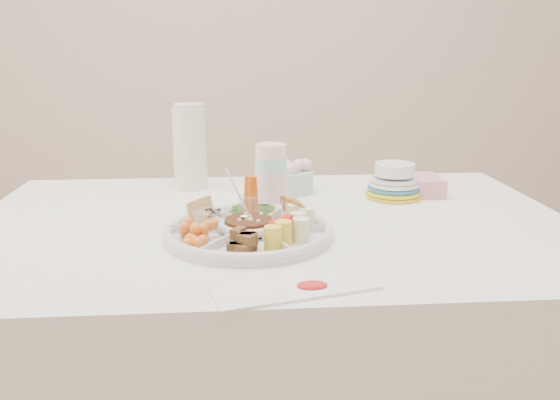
{
  "coord_description": "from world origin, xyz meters",
  "views": [
    {
      "loc": [
        -0.09,
        -1.43,
        1.2
      ],
      "look_at": [
        0.02,
        -0.03,
        0.82
      ],
      "focal_mm": 38.0,
      "sensor_mm": 36.0,
      "label": 1
    }
  ],
  "objects": [
    {
      "name": "cup_stack",
      "position": [
        0.0,
        0.12,
        0.88
      ],
      "size": [
        0.1,
        0.1,
        0.24
      ],
      "primitive_type": "cylinder",
      "rotation": [
        0.0,
        0.0,
        0.22
      ],
      "color": "silver",
      "rests_on": "dining_table"
    },
    {
      "name": "thermos",
      "position": [
        -0.23,
        0.37,
        0.89
      ],
      "size": [
        0.12,
        0.12,
        0.26
      ],
      "primitive_type": "cylinder",
      "rotation": [
        0.0,
        0.0,
        0.2
      ],
      "color": "silver",
      "rests_on": "dining_table"
    },
    {
      "name": "plate_stack",
      "position": [
        0.37,
        0.2,
        0.81
      ],
      "size": [
        0.19,
        0.19,
        0.1
      ],
      "primitive_type": "cylinder",
      "rotation": [
        0.0,
        0.0,
        -0.21
      ],
      "color": "gold",
      "rests_on": "dining_table"
    },
    {
      "name": "bean_dip",
      "position": [
        -0.06,
        -0.13,
        0.79
      ],
      "size": [
        0.12,
        0.12,
        0.04
      ],
      "primitive_type": "cylinder",
      "rotation": [
        0.0,
        0.0,
        -0.06
      ],
      "color": "#5C291C",
      "rests_on": "party_tray"
    },
    {
      "name": "tortillas",
      "position": [
        0.05,
        -0.07,
        0.8
      ],
      "size": [
        0.1,
        0.1,
        0.06
      ],
      "primitive_type": null,
      "rotation": [
        0.0,
        0.0,
        -0.06
      ],
      "color": "olive",
      "rests_on": "party_tray"
    },
    {
      "name": "granola_chunks",
      "position": [
        -0.07,
        -0.26,
        0.79
      ],
      "size": [
        0.1,
        0.1,
        0.04
      ],
      "primitive_type": null,
      "rotation": [
        0.0,
        0.0,
        -0.06
      ],
      "color": "#432A15",
      "rests_on": "party_tray"
    },
    {
      "name": "pita_raisins",
      "position": [
        -0.17,
        -0.06,
        0.8
      ],
      "size": [
        0.12,
        0.12,
        0.06
      ],
      "primitive_type": null,
      "rotation": [
        0.0,
        0.0,
        -0.06
      ],
      "color": "tan",
      "rests_on": "party_tray"
    },
    {
      "name": "placemat",
      "position": [
        0.01,
        -0.43,
        0.76
      ],
      "size": [
        0.32,
        0.18,
        0.01
      ],
      "primitive_type": "cube",
      "rotation": [
        0.0,
        0.0,
        0.26
      ],
      "color": "white",
      "rests_on": "dining_table"
    },
    {
      "name": "party_tray",
      "position": [
        -0.06,
        -0.13,
        0.78
      ],
      "size": [
        0.4,
        0.4,
        0.04
      ],
      "primitive_type": "cylinder",
      "rotation": [
        0.0,
        0.0,
        -0.06
      ],
      "color": "white",
      "rests_on": "dining_table"
    },
    {
      "name": "dining_table",
      "position": [
        0.0,
        0.0,
        0.38
      ],
      "size": [
        1.52,
        1.02,
        0.76
      ],
      "primitive_type": "cube",
      "color": "white",
      "rests_on": "floor"
    },
    {
      "name": "carrot_cucumber",
      "position": [
        -0.06,
        -0.0,
        0.82
      ],
      "size": [
        0.12,
        0.12,
        0.1
      ],
      "primitive_type": null,
      "rotation": [
        0.0,
        0.0,
        -0.06
      ],
      "color": "#DD5D11",
      "rests_on": "party_tray"
    },
    {
      "name": "flower_bowl",
      "position": [
        0.08,
        0.29,
        0.81
      ],
      "size": [
        0.15,
        0.15,
        0.1
      ],
      "primitive_type": "cylinder",
      "rotation": [
        0.0,
        0.0,
        0.11
      ],
      "color": "silver",
      "rests_on": "dining_table"
    },
    {
      "name": "napkin_stack",
      "position": [
        0.43,
        0.24,
        0.78
      ],
      "size": [
        0.16,
        0.14,
        0.05
      ],
      "primitive_type": "cube",
      "rotation": [
        0.0,
        0.0,
        0.01
      ],
      "color": "pink",
      "rests_on": "dining_table"
    },
    {
      "name": "cherries",
      "position": [
        -0.18,
        -0.19,
        0.79
      ],
      "size": [
        0.12,
        0.12,
        0.05
      ],
      "primitive_type": null,
      "rotation": [
        0.0,
        0.0,
        -0.06
      ],
      "color": "orange",
      "rests_on": "party_tray"
    },
    {
      "name": "wall_back",
      "position": [
        0.0,
        2.0,
        1.35
      ],
      "size": [
        4.0,
        0.02,
        2.7
      ],
      "primitive_type": "cube",
      "color": "beige",
      "rests_on": "ground"
    },
    {
      "name": "banana_tomato",
      "position": [
        0.05,
        -0.2,
        0.82
      ],
      "size": [
        0.13,
        0.13,
        0.1
      ],
      "primitive_type": null,
      "rotation": [
        0.0,
        0.0,
        -0.06
      ],
      "color": "#F2D071",
      "rests_on": "party_tray"
    }
  ]
}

